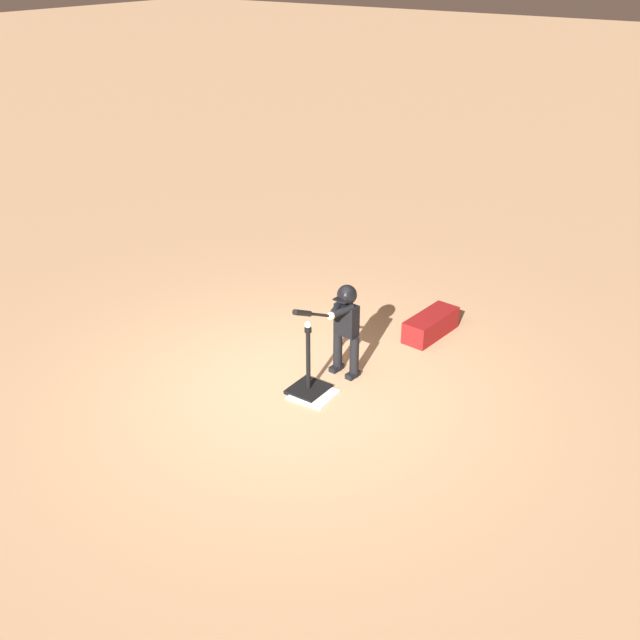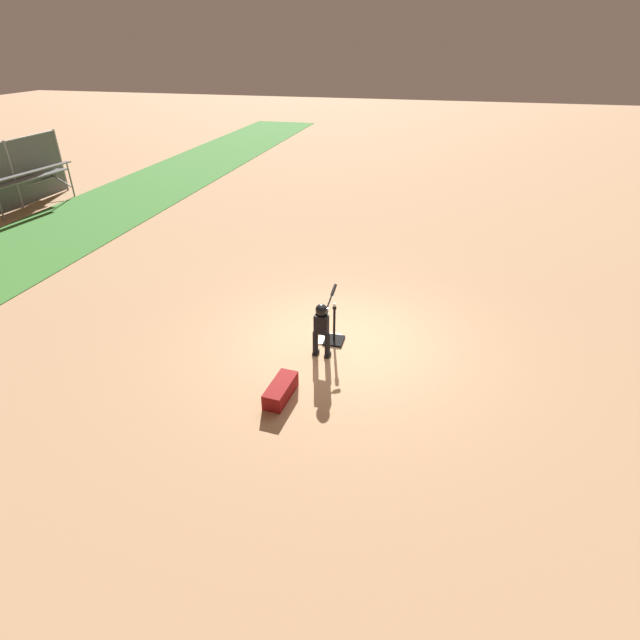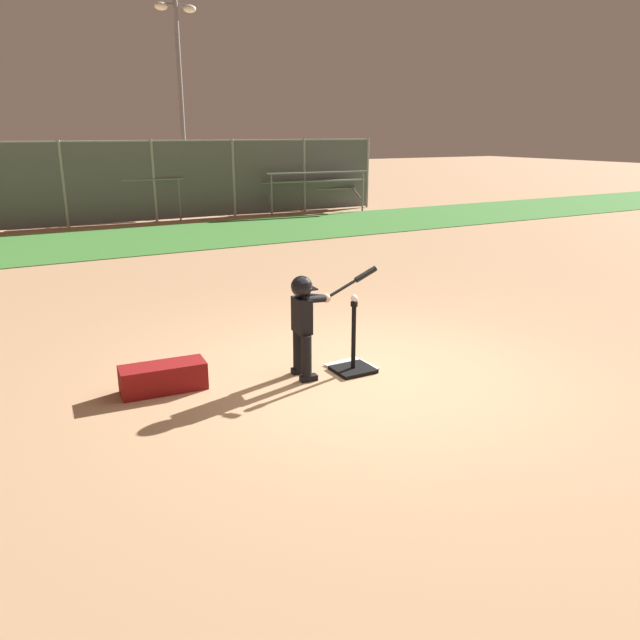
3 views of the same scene
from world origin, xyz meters
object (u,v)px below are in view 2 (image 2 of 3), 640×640
(baseball, at_px, (335,305))
(equipment_bag, at_px, (281,390))
(bleachers_left_center, at_px, (15,187))
(batting_tee, at_px, (334,336))
(batter_child, at_px, (322,323))

(baseball, relative_size, equipment_bag, 0.09)
(bleachers_left_center, height_order, equipment_bag, bleachers_left_center)
(batting_tee, xyz_separation_m, bleachers_left_center, (6.35, 13.05, 0.52))
(batting_tee, bearing_deg, batter_child, 167.21)
(batter_child, bearing_deg, baseball, -12.79)
(batting_tee, distance_m, equipment_bag, 2.00)
(baseball, xyz_separation_m, equipment_bag, (-1.94, 0.48, -0.68))
(batting_tee, relative_size, equipment_bag, 0.93)
(batter_child, height_order, equipment_bag, batter_child)
(batting_tee, bearing_deg, equipment_bag, 166.04)
(batting_tee, height_order, bleachers_left_center, bleachers_left_center)
(bleachers_left_center, xyz_separation_m, equipment_bag, (-8.29, -12.57, -0.50))
(batter_child, distance_m, bleachers_left_center, 14.64)
(equipment_bag, bearing_deg, bleachers_left_center, 61.38)
(batting_tee, relative_size, batter_child, 0.69)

